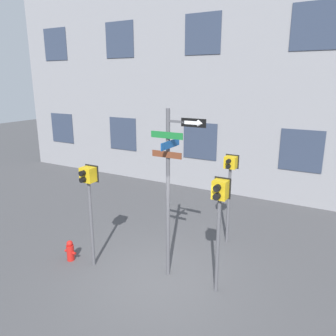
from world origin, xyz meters
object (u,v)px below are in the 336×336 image
(pedestrian_signal_across, at_px, (230,176))
(street_sign_pole, at_px, (171,180))
(pedestrian_signal_left, at_px, (89,189))
(fire_hydrant, at_px, (70,251))
(pedestrian_signal_right, at_px, (219,205))

(pedestrian_signal_across, bearing_deg, street_sign_pole, -105.30)
(pedestrian_signal_left, xyz_separation_m, fire_hydrant, (-0.68, -0.12, -1.78))
(street_sign_pole, bearing_deg, pedestrian_signal_left, -164.00)
(street_sign_pole, height_order, pedestrian_signal_right, street_sign_pole)
(pedestrian_signal_across, distance_m, fire_hydrant, 4.74)
(pedestrian_signal_right, height_order, pedestrian_signal_across, pedestrian_signal_right)
(pedestrian_signal_left, bearing_deg, street_sign_pole, 16.00)
(pedestrian_signal_left, height_order, pedestrian_signal_across, pedestrian_signal_left)
(street_sign_pole, relative_size, pedestrian_signal_left, 1.53)
(pedestrian_signal_left, relative_size, fire_hydrant, 4.69)
(fire_hydrant, bearing_deg, pedestrian_signal_left, 9.96)
(pedestrian_signal_left, height_order, fire_hydrant, pedestrian_signal_left)
(street_sign_pole, bearing_deg, pedestrian_signal_across, 74.70)
(street_sign_pole, relative_size, fire_hydrant, 7.18)
(street_sign_pole, height_order, pedestrian_signal_across, street_sign_pole)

